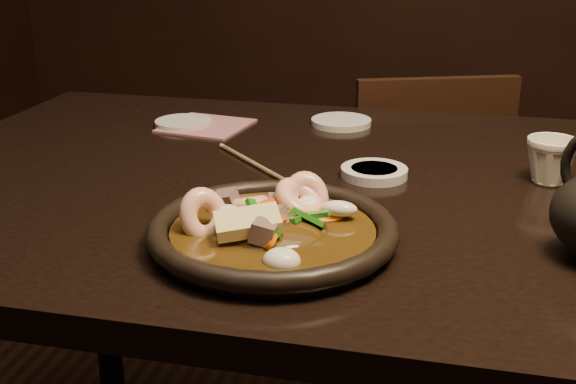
% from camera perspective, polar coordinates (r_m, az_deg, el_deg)
% --- Properties ---
extents(table, '(1.60, 0.90, 0.75)m').
position_cam_1_polar(table, '(1.10, 9.42, -3.24)').
color(table, black).
rests_on(table, floor).
extents(chair, '(0.48, 0.48, 0.80)m').
position_cam_1_polar(chair, '(1.80, 9.96, -1.84)').
color(chair, black).
rests_on(chair, floor).
extents(plate, '(0.30, 0.30, 0.03)m').
position_cam_1_polar(plate, '(0.86, -1.20, -3.19)').
color(plate, black).
rests_on(plate, table).
extents(stirfry, '(0.21, 0.21, 0.07)m').
position_cam_1_polar(stirfry, '(0.87, -1.30, -2.45)').
color(stirfry, '#3B260A').
rests_on(stirfry, plate).
extents(soy_dish, '(0.10, 0.10, 0.01)m').
position_cam_1_polar(soy_dish, '(1.10, 6.82, 1.57)').
color(soy_dish, silver).
rests_on(soy_dish, table).
extents(saucer_left, '(0.11, 0.11, 0.01)m').
position_cam_1_polar(saucer_left, '(1.38, -8.26, 5.42)').
color(saucer_left, silver).
rests_on(saucer_left, table).
extents(saucer_right, '(0.11, 0.11, 0.01)m').
position_cam_1_polar(saucer_right, '(1.37, 4.23, 5.54)').
color(saucer_right, silver).
rests_on(saucer_right, table).
extents(tea_cup, '(0.09, 0.08, 0.07)m').
position_cam_1_polar(tea_cup, '(1.12, 20.04, 2.45)').
color(tea_cup, beige).
rests_on(tea_cup, table).
extents(chopsticks, '(0.19, 0.19, 0.01)m').
position_cam_1_polar(chopsticks, '(1.12, -2.30, 2.03)').
color(chopsticks, tan).
rests_on(chopsticks, table).
extents(napkin, '(0.17, 0.17, 0.00)m').
position_cam_1_polar(napkin, '(1.37, -6.48, 5.22)').
color(napkin, '#9F6267').
rests_on(napkin, table).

